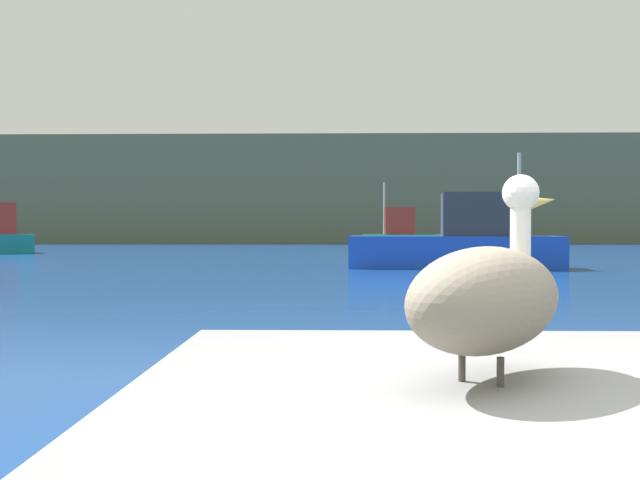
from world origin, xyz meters
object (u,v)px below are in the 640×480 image
pelican (488,296)px  fishing_boat_green (412,237)px  mooring_buoy (453,318)px  fishing_boat_blue (461,242)px

pelican → fishing_boat_green: size_ratio=0.19×
pelican → mooring_buoy: bearing=27.9°
pelican → fishing_boat_green: fishing_boat_green is taller
fishing_boat_blue → fishing_boat_green: 19.24m
fishing_boat_green → mooring_buoy: (-3.21, -34.60, -0.61)m
pelican → mooring_buoy: (0.79, 5.61, -0.80)m
pelican → mooring_buoy: size_ratio=2.41×
pelican → fishing_boat_blue: bearing=26.2°
mooring_buoy → fishing_boat_blue: bearing=79.7°
pelican → fishing_boat_green: (4.01, 40.22, -0.19)m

